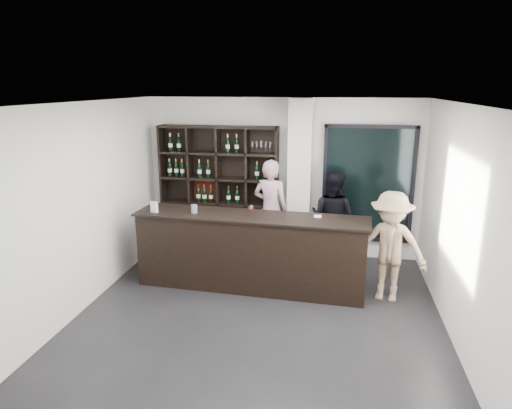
% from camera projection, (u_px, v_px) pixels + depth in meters
% --- Properties ---
extents(floor, '(5.00, 5.50, 0.01)m').
position_uv_depth(floor, '(256.00, 323.00, 6.16)').
color(floor, black).
rests_on(floor, ground).
extents(wine_shelf, '(2.20, 0.35, 2.40)m').
position_uv_depth(wine_shelf, '(219.00, 191.00, 8.49)').
color(wine_shelf, black).
rests_on(wine_shelf, floor).
extents(structural_column, '(0.40, 0.40, 2.90)m').
position_uv_depth(structural_column, '(299.00, 182.00, 8.08)').
color(structural_column, silver).
rests_on(structural_column, floor).
extents(glass_panel, '(1.60, 0.08, 2.10)m').
position_uv_depth(glass_panel, '(368.00, 184.00, 8.10)').
color(glass_panel, black).
rests_on(glass_panel, floor).
extents(tasting_counter, '(3.60, 0.74, 1.19)m').
position_uv_depth(tasting_counter, '(250.00, 252.00, 7.10)').
color(tasting_counter, black).
rests_on(tasting_counter, floor).
extents(taster_pink, '(0.77, 0.61, 1.85)m').
position_uv_depth(taster_pink, '(271.00, 210.00, 8.23)').
color(taster_pink, '#C7A2A7').
rests_on(taster_pink, floor).
extents(taster_black, '(1.00, 0.90, 1.68)m').
position_uv_depth(taster_black, '(332.00, 218.00, 8.06)').
color(taster_black, black).
rests_on(taster_black, floor).
extents(customer, '(1.19, 0.86, 1.66)m').
position_uv_depth(customer, '(390.00, 247.00, 6.65)').
color(customer, '#917658').
rests_on(customer, floor).
extents(wine_glass, '(0.09, 0.09, 0.19)m').
position_uv_depth(wine_glass, '(251.00, 210.00, 6.89)').
color(wine_glass, white).
rests_on(wine_glass, tasting_counter).
extents(spit_cup, '(0.11, 0.11, 0.13)m').
position_uv_depth(spit_cup, '(194.00, 209.00, 7.07)').
color(spit_cup, silver).
rests_on(spit_cup, tasting_counter).
extents(napkin_stack, '(0.11, 0.11, 0.02)m').
position_uv_depth(napkin_stack, '(318.00, 216.00, 6.86)').
color(napkin_stack, white).
rests_on(napkin_stack, tasting_counter).
extents(card_stand, '(0.12, 0.09, 0.16)m').
position_uv_depth(card_stand, '(154.00, 207.00, 7.09)').
color(card_stand, white).
rests_on(card_stand, tasting_counter).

